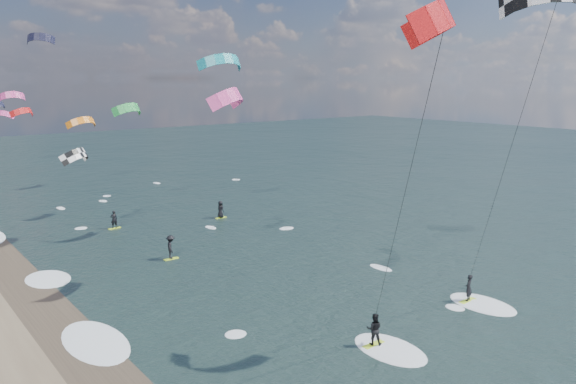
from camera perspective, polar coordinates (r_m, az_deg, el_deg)
kitesurfer_near_a at (r=28.35m, az=24.09°, el=10.86°), size 7.69×9.26×17.62m
kitesurfer_near_b at (r=22.05m, az=13.38°, el=4.28°), size 6.96×9.12×16.12m
far_kitesurfers at (r=47.06m, az=-11.16°, el=-3.86°), size 10.61×11.93×1.84m
bg_kite_field at (r=65.81m, az=-20.95°, el=8.71°), size 13.49×74.73×11.24m
shoreline_surf at (r=31.00m, az=-18.27°, el=-14.24°), size 2.40×79.40×0.11m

